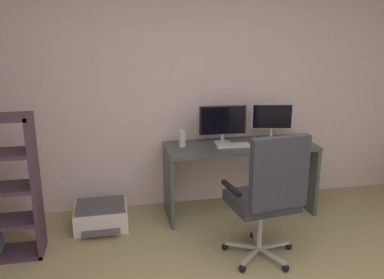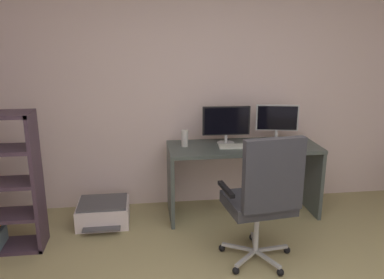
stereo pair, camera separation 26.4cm
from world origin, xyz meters
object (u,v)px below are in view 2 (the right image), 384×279
at_px(keyboard, 236,146).
at_px(desktop_speaker, 185,138).
at_px(monitor_secondary, 277,120).
at_px(printer, 103,212).
at_px(monitor_main, 226,122).
at_px(computer_mouse, 263,144).
at_px(desk, 243,164).
at_px(office_chair, 264,195).

xyz_separation_m(keyboard, desktop_speaker, (-0.51, 0.09, 0.07)).
distance_m(monitor_secondary, printer, 2.02).
height_order(monitor_main, keyboard, monitor_main).
height_order(keyboard, computer_mouse, computer_mouse).
bearing_deg(printer, desktop_speaker, 6.37).
distance_m(desk, monitor_main, 0.46).
distance_m(desktop_speaker, printer, 1.11).
distance_m(monitor_main, keyboard, 0.27).
bearing_deg(computer_mouse, monitor_main, 167.21).
xyz_separation_m(keyboard, printer, (-1.35, -0.00, -0.65)).
xyz_separation_m(monitor_main, monitor_secondary, (0.54, 0.00, 0.01)).
relative_size(desktop_speaker, printer, 0.33).
xyz_separation_m(monitor_main, desktop_speaker, (-0.44, -0.05, -0.14)).
xyz_separation_m(computer_mouse, office_chair, (-0.28, -0.95, -0.14)).
xyz_separation_m(desk, monitor_secondary, (0.37, 0.09, 0.43)).
relative_size(computer_mouse, office_chair, 0.09).
height_order(monitor_secondary, desktop_speaker, monitor_secondary).
bearing_deg(keyboard, desk, 31.61).
height_order(desktop_speaker, printer, desktop_speaker).
bearing_deg(printer, monitor_main, 6.33).
relative_size(keyboard, office_chair, 0.30).
bearing_deg(monitor_secondary, office_chair, -113.19).
distance_m(monitor_secondary, computer_mouse, 0.31).
xyz_separation_m(desktop_speaker, office_chair, (0.52, -1.02, -0.21)).
bearing_deg(monitor_secondary, monitor_main, -179.99).
distance_m(computer_mouse, desktop_speaker, 0.80).
bearing_deg(printer, desk, 1.95).
height_order(monitor_main, monitor_secondary, monitor_secondary).
height_order(desk, keyboard, keyboard).
height_order(computer_mouse, printer, computer_mouse).
xyz_separation_m(office_chair, printer, (-1.36, 0.93, -0.52)).
bearing_deg(office_chair, printer, 145.75).
relative_size(monitor_secondary, printer, 0.85).
bearing_deg(desk, printer, -178.05).
distance_m(monitor_main, printer, 1.55).
bearing_deg(monitor_secondary, printer, -175.54).
height_order(desk, desktop_speaker, desktop_speaker).
relative_size(monitor_secondary, office_chair, 0.38).
height_order(office_chair, printer, office_chair).
bearing_deg(office_chair, keyboard, 90.60).
height_order(desk, printer, desk).
relative_size(monitor_secondary, desktop_speaker, 2.57).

